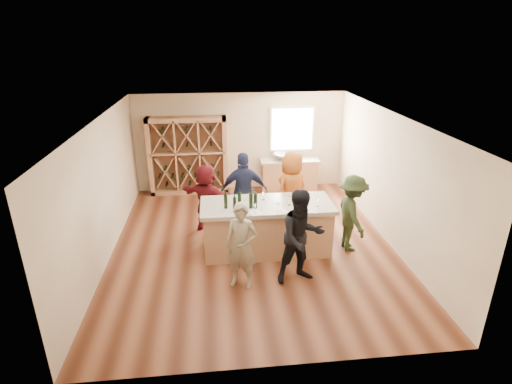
{
  "coord_description": "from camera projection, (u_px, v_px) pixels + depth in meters",
  "views": [
    {
      "loc": [
        -0.76,
        -7.72,
        4.34
      ],
      "look_at": [
        0.1,
        0.2,
        1.15
      ],
      "focal_mm": 28.0,
      "sensor_mm": 36.0,
      "label": 1
    }
  ],
  "objects": [
    {
      "name": "wine_bottle_b",
      "position": [
        235.0,
        204.0,
        7.82
      ],
      "size": [
        0.07,
        0.07,
        0.27
      ],
      "primitive_type": "cylinder",
      "rotation": [
        0.0,
        0.0,
        -0.01
      ],
      "color": "black",
      "rests_on": "tasting_counter_top"
    },
    {
      "name": "window_pane",
      "position": [
        292.0,
        129.0,
        11.49
      ],
      "size": [
        1.18,
        0.01,
        1.18
      ],
      "primitive_type": "cube",
      "color": "white",
      "rests_on": "wall_back"
    },
    {
      "name": "wine_rack",
      "position": [
        188.0,
        156.0,
        11.27
      ],
      "size": [
        2.2,
        0.45,
        2.2
      ],
      "primitive_type": "cube",
      "color": "#B17C54",
      "rests_on": "floor"
    },
    {
      "name": "wine_glass_e",
      "position": [
        318.0,
        202.0,
        8.02
      ],
      "size": [
        0.08,
        0.08,
        0.18
      ],
      "primitive_type": "cone",
      "rotation": [
        0.0,
        0.0,
        -0.23
      ],
      "color": "white",
      "rests_on": "tasting_counter_top"
    },
    {
      "name": "tasting_menu_c",
      "position": [
        312.0,
        210.0,
        7.89
      ],
      "size": [
        0.33,
        0.37,
        0.0
      ],
      "primitive_type": "cube",
      "rotation": [
        0.0,
        0.0,
        -0.39
      ],
      "color": "white",
      "rests_on": "tasting_counter_top"
    },
    {
      "name": "tasting_counter_base",
      "position": [
        267.0,
        229.0,
        8.4
      ],
      "size": [
        2.6,
        1.0,
        1.0
      ],
      "primitive_type": "cube",
      "color": "#B17C54",
      "rests_on": "floor"
    },
    {
      "name": "tasting_menu_a",
      "position": [
        255.0,
        212.0,
        7.78
      ],
      "size": [
        0.31,
        0.35,
        0.0
      ],
      "primitive_type": "cube",
      "rotation": [
        0.0,
        0.0,
        0.39
      ],
      "color": "white",
      "rests_on": "tasting_counter_top"
    },
    {
      "name": "wine_bottle_a",
      "position": [
        226.0,
        201.0,
        7.91
      ],
      "size": [
        0.08,
        0.08,
        0.3
      ],
      "primitive_type": "cylinder",
      "rotation": [
        0.0,
        0.0,
        -0.07
      ],
      "color": "black",
      "rests_on": "tasting_counter_top"
    },
    {
      "name": "person_far_right",
      "position": [
        292.0,
        190.0,
        9.34
      ],
      "size": [
        1.07,
        0.98,
        1.84
      ],
      "primitive_type": "imported",
      "rotation": [
        0.0,
        0.0,
        3.72
      ],
      "color": "#994C19",
      "rests_on": "floor"
    },
    {
      "name": "tasting_counter_top",
      "position": [
        267.0,
        205.0,
        8.2
      ],
      "size": [
        2.72,
        1.12,
        0.08
      ],
      "primitive_type": "cube",
      "color": "#A79A88",
      "rests_on": "tasting_counter_base"
    },
    {
      "name": "wine_glass_b",
      "position": [
        278.0,
        207.0,
        7.79
      ],
      "size": [
        0.07,
        0.07,
        0.17
      ],
      "primitive_type": "cone",
      "rotation": [
        0.0,
        0.0,
        -0.06
      ],
      "color": "white",
      "rests_on": "tasting_counter_top"
    },
    {
      "name": "person_far_mid",
      "position": [
        244.0,
        192.0,
        9.21
      ],
      "size": [
        1.1,
        0.59,
        1.85
      ],
      "primitive_type": "imported",
      "rotation": [
        0.0,
        0.0,
        3.11
      ],
      "color": "#191E38",
      "rests_on": "floor"
    },
    {
      "name": "ceiling",
      "position": [
        252.0,
        115.0,
        7.76
      ],
      "size": [
        6.0,
        7.0,
        0.1
      ],
      "primitive_type": "cube",
      "color": "white",
      "rests_on": "ground"
    },
    {
      "name": "wine_glass_f",
      "position": [
        263.0,
        196.0,
        8.33
      ],
      "size": [
        0.07,
        0.07,
        0.18
      ],
      "primitive_type": "cone",
      "color": "white",
      "rests_on": "tasting_counter_top"
    },
    {
      "name": "wall_left",
      "position": [
        101.0,
        190.0,
        7.99
      ],
      "size": [
        0.1,
        7.0,
        2.8
      ],
      "primitive_type": "cube",
      "color": "beige",
      "rests_on": "ground"
    },
    {
      "name": "wine_glass_d",
      "position": [
        290.0,
        201.0,
        8.07
      ],
      "size": [
        0.1,
        0.1,
        0.19
      ],
      "primitive_type": "cone",
      "rotation": [
        0.0,
        0.0,
        -0.42
      ],
      "color": "white",
      "rests_on": "tasting_counter_top"
    },
    {
      "name": "person_server",
      "position": [
        352.0,
        213.0,
        8.33
      ],
      "size": [
        0.54,
        1.09,
        1.66
      ],
      "primitive_type": "imported",
      "rotation": [
        0.0,
        0.0,
        1.61
      ],
      "color": "#263319",
      "rests_on": "floor"
    },
    {
      "name": "person_near_right",
      "position": [
        302.0,
        237.0,
        7.21
      ],
      "size": [
        0.96,
        0.66,
        1.81
      ],
      "primitive_type": "imported",
      "rotation": [
        0.0,
        0.0,
        0.21
      ],
      "color": "black",
      "rests_on": "floor"
    },
    {
      "name": "back_counter_top",
      "position": [
        289.0,
        160.0,
        11.58
      ],
      "size": [
        1.7,
        0.62,
        0.06
      ],
      "primitive_type": "cube",
      "color": "#A79A88",
      "rests_on": "back_counter_base"
    },
    {
      "name": "wine_glass_c",
      "position": [
        304.0,
        206.0,
        7.83
      ],
      "size": [
        0.09,
        0.09,
        0.19
      ],
      "primitive_type": "cone",
      "rotation": [
        0.0,
        0.0,
        0.25
      ],
      "color": "white",
      "rests_on": "tasting_counter_top"
    },
    {
      "name": "wall_front",
      "position": [
        280.0,
        284.0,
        5.02
      ],
      "size": [
        6.0,
        0.1,
        2.8
      ],
      "primitive_type": "cube",
      "color": "beige",
      "rests_on": "ground"
    },
    {
      "name": "window_frame",
      "position": [
        292.0,
        129.0,
        11.52
      ],
      "size": [
        1.3,
        0.06,
        1.3
      ],
      "primitive_type": "cube",
      "color": "white",
      "rests_on": "wall_back"
    },
    {
      "name": "floor",
      "position": [
        252.0,
        246.0,
        8.84
      ],
      "size": [
        6.0,
        7.0,
        0.1
      ],
      "primitive_type": "cube",
      "color": "brown",
      "rests_on": "ground"
    },
    {
      "name": "wall_back",
      "position": [
        240.0,
        142.0,
        11.57
      ],
      "size": [
        6.0,
        0.1,
        2.8
      ],
      "primitive_type": "cube",
      "color": "beige",
      "rests_on": "ground"
    },
    {
      "name": "wall_right",
      "position": [
        393.0,
        179.0,
        8.6
      ],
      "size": [
        0.1,
        7.0,
        2.8
      ],
      "primitive_type": "cube",
      "color": "beige",
      "rests_on": "ground"
    },
    {
      "name": "wine_bottle_e",
      "position": [
        255.0,
        201.0,
        7.92
      ],
      "size": [
        0.1,
        0.1,
        0.31
      ],
      "primitive_type": "cylinder",
      "rotation": [
        0.0,
        0.0,
        -0.4
      ],
      "color": "black",
      "rests_on": "tasting_counter_top"
    },
    {
      "name": "back_counter_base",
      "position": [
        289.0,
        175.0,
        11.75
      ],
      "size": [
        1.6,
        0.58,
        0.86
      ],
      "primitive_type": "cube",
      "color": "#B17C54",
      "rests_on": "floor"
    },
    {
      "name": "faucet",
      "position": [
        282.0,
        153.0,
        11.66
      ],
      "size": [
        0.02,
        0.02,
        0.3
      ],
      "primitive_type": "cylinder",
      "color": "silver",
      "rests_on": "back_counter_top"
    },
    {
      "name": "tasting_menu_b",
      "position": [
        279.0,
        210.0,
        7.86
      ],
      "size": [
        0.34,
        0.38,
        0.0
      ],
      "primitive_type": "cube",
      "rotation": [
        0.0,
        0.0,
        0.42
      ],
      "color": "white",
      "rests_on": "tasting_counter_top"
    },
    {
      "name": "person_far_left",
      "position": [
        207.0,
        198.0,
        9.14
      ],
      "size": [
        1.57,
        1.26,
        1.63
      ],
      "primitive_type": "imported",
      "rotation": [
        0.0,
        0.0,
        2.59
      ],
      "color": "#590F14",
      "rests_on": "floor"
    },
    {
      "name": "wine_bottle_d",
      "position": [
        251.0,
        201.0,
        7.93
      ],
      "size": [
        0.09,
        0.09,
        0.31
      ],
      "primitive_type": "cylinder",
      "rotation": [
        0.0,
        0.0,
        0.13
      ],
      "color": "black",
      "rests_on": "tasting_counter_top"
    },
    {
      "name": "wine_bottle_c",
      "position": [
        240.0,
        199.0,
        8.0
      ],
      "size": [
        0.09,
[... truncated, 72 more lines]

